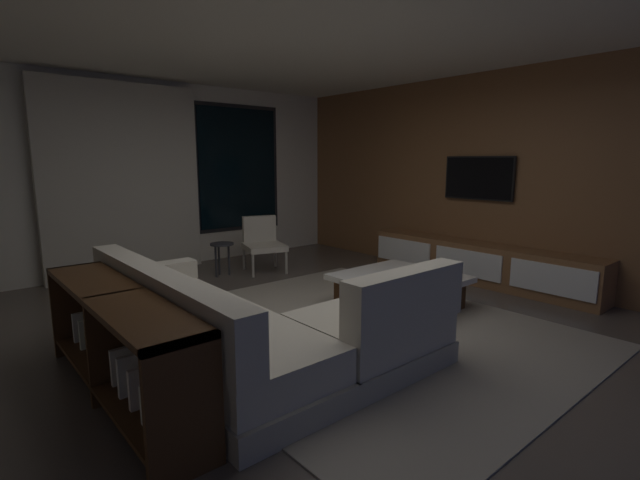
{
  "coord_description": "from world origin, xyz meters",
  "views": [
    {
      "loc": [
        -2.58,
        -3.02,
        1.58
      ],
      "look_at": [
        0.94,
        1.11,
        0.64
      ],
      "focal_mm": 25.73,
      "sensor_mm": 36.0,
      "label": 1
    }
  ],
  "objects_px": {
    "sectional_couch": "(248,331)",
    "coffee_table": "(399,291)",
    "media_console": "(480,264)",
    "mounted_tv": "(479,178)",
    "side_stool": "(222,249)",
    "accent_chair_near_window": "(263,241)",
    "console_table_behind_couch": "(118,340)",
    "book_stack_on_coffee_table": "(407,277)"
  },
  "relations": [
    {
      "from": "sectional_couch",
      "to": "coffee_table",
      "type": "relative_size",
      "value": 2.16
    },
    {
      "from": "media_console",
      "to": "mounted_tv",
      "type": "distance_m",
      "value": 1.13
    },
    {
      "from": "side_stool",
      "to": "mounted_tv",
      "type": "relative_size",
      "value": 0.47
    },
    {
      "from": "accent_chair_near_window",
      "to": "side_stool",
      "type": "height_order",
      "value": "accent_chair_near_window"
    },
    {
      "from": "console_table_behind_couch",
      "to": "side_stool",
      "type": "bearing_deg",
      "value": 49.99
    },
    {
      "from": "book_stack_on_coffee_table",
      "to": "accent_chair_near_window",
      "type": "xyz_separation_m",
      "value": [
        -0.05,
        2.6,
        0.03
      ]
    },
    {
      "from": "sectional_couch",
      "to": "media_console",
      "type": "distance_m",
      "value": 3.6
    },
    {
      "from": "sectional_couch",
      "to": "side_stool",
      "type": "height_order",
      "value": "sectional_couch"
    },
    {
      "from": "coffee_table",
      "to": "console_table_behind_couch",
      "type": "relative_size",
      "value": 0.55
    },
    {
      "from": "media_console",
      "to": "console_table_behind_couch",
      "type": "height_order",
      "value": "console_table_behind_couch"
    },
    {
      "from": "book_stack_on_coffee_table",
      "to": "console_table_behind_couch",
      "type": "height_order",
      "value": "console_table_behind_couch"
    },
    {
      "from": "sectional_couch",
      "to": "accent_chair_near_window",
      "type": "relative_size",
      "value": 3.21
    },
    {
      "from": "media_console",
      "to": "console_table_behind_couch",
      "type": "xyz_separation_m",
      "value": [
        -4.51,
        -0.04,
        0.16
      ]
    },
    {
      "from": "media_console",
      "to": "mounted_tv",
      "type": "xyz_separation_m",
      "value": [
        0.18,
        0.2,
        1.1
      ]
    },
    {
      "from": "coffee_table",
      "to": "side_stool",
      "type": "xyz_separation_m",
      "value": [
        -0.77,
        2.5,
        0.19
      ]
    },
    {
      "from": "sectional_couch",
      "to": "book_stack_on_coffee_table",
      "type": "relative_size",
      "value": 9.07
    },
    {
      "from": "coffee_table",
      "to": "sectional_couch",
      "type": "bearing_deg",
      "value": -174.8
    },
    {
      "from": "accent_chair_near_window",
      "to": "side_stool",
      "type": "relative_size",
      "value": 1.7
    },
    {
      "from": "coffee_table",
      "to": "mounted_tv",
      "type": "xyz_separation_m",
      "value": [
        1.78,
        0.19,
        1.16
      ]
    },
    {
      "from": "sectional_couch",
      "to": "side_stool",
      "type": "relative_size",
      "value": 5.43
    },
    {
      "from": "coffee_table",
      "to": "accent_chair_near_window",
      "type": "relative_size",
      "value": 1.49
    },
    {
      "from": "book_stack_on_coffee_table",
      "to": "side_stool",
      "type": "distance_m",
      "value": 2.78
    },
    {
      "from": "accent_chair_near_window",
      "to": "media_console",
      "type": "height_order",
      "value": "accent_chair_near_window"
    },
    {
      "from": "book_stack_on_coffee_table",
      "to": "console_table_behind_couch",
      "type": "relative_size",
      "value": 0.13
    },
    {
      "from": "sectional_couch",
      "to": "console_table_behind_couch",
      "type": "xyz_separation_m",
      "value": [
        -0.91,
        0.13,
        0.13
      ]
    },
    {
      "from": "sectional_couch",
      "to": "console_table_behind_couch",
      "type": "bearing_deg",
      "value": 171.94
    },
    {
      "from": "accent_chair_near_window",
      "to": "mounted_tv",
      "type": "height_order",
      "value": "mounted_tv"
    },
    {
      "from": "sectional_couch",
      "to": "side_stool",
      "type": "bearing_deg",
      "value": 65.38
    },
    {
      "from": "mounted_tv",
      "to": "book_stack_on_coffee_table",
      "type": "bearing_deg",
      "value": -168.41
    },
    {
      "from": "side_stool",
      "to": "mounted_tv",
      "type": "height_order",
      "value": "mounted_tv"
    },
    {
      "from": "accent_chair_near_window",
      "to": "media_console",
      "type": "relative_size",
      "value": 0.25
    },
    {
      "from": "sectional_couch",
      "to": "book_stack_on_coffee_table",
      "type": "distance_m",
      "value": 1.89
    },
    {
      "from": "coffee_table",
      "to": "accent_chair_near_window",
      "type": "distance_m",
      "value": 2.42
    },
    {
      "from": "console_table_behind_couch",
      "to": "coffee_table",
      "type": "bearing_deg",
      "value": 1.04
    },
    {
      "from": "book_stack_on_coffee_table",
      "to": "side_stool",
      "type": "xyz_separation_m",
      "value": [
        -0.65,
        2.7,
        -0.03
      ]
    },
    {
      "from": "coffee_table",
      "to": "accent_chair_near_window",
      "type": "height_order",
      "value": "accent_chair_near_window"
    },
    {
      "from": "side_stool",
      "to": "media_console",
      "type": "bearing_deg",
      "value": -46.63
    },
    {
      "from": "coffee_table",
      "to": "console_table_behind_couch",
      "type": "distance_m",
      "value": 2.92
    },
    {
      "from": "media_console",
      "to": "accent_chair_near_window",
      "type": "bearing_deg",
      "value": 126.24
    },
    {
      "from": "book_stack_on_coffee_table",
      "to": "mounted_tv",
      "type": "height_order",
      "value": "mounted_tv"
    },
    {
      "from": "accent_chair_near_window",
      "to": "mounted_tv",
      "type": "xyz_separation_m",
      "value": [
        1.95,
        -2.21,
        0.92
      ]
    },
    {
      "from": "book_stack_on_coffee_table",
      "to": "side_stool",
      "type": "height_order",
      "value": "side_stool"
    }
  ]
}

